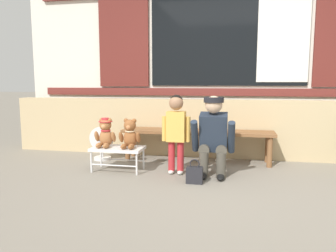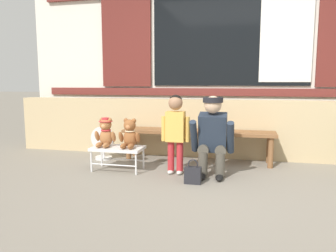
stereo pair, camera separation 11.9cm
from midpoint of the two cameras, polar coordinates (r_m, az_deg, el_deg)
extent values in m
plane|color=gray|center=(3.58, 9.66, -10.41)|extent=(60.00, 60.00, 0.00)
cube|color=tan|center=(4.88, 10.82, -0.47)|extent=(6.61, 0.25, 0.85)
cube|color=silver|center=(5.41, 11.47, 15.76)|extent=(6.74, 0.20, 3.76)
cube|color=maroon|center=(5.23, 11.16, 5.84)|extent=(6.20, 0.04, 0.12)
cube|color=black|center=(5.28, 11.39, 14.56)|extent=(2.40, 0.03, 1.40)
cube|color=silver|center=(5.30, 20.63, 14.20)|extent=(0.75, 0.02, 1.29)
cube|color=maroon|center=(5.59, -6.68, 14.26)|extent=(0.84, 0.05, 1.43)
cube|color=brown|center=(4.41, 5.74, -1.30)|extent=(2.10, 0.11, 0.04)
cube|color=brown|center=(4.55, 5.98, -1.03)|extent=(2.10, 0.11, 0.04)
cube|color=brown|center=(4.69, 6.20, -0.77)|extent=(2.10, 0.11, 0.04)
cylinder|color=brown|center=(4.67, -6.20, -3.54)|extent=(0.07, 0.07, 0.40)
cylinder|color=brown|center=(4.93, -5.12, -2.93)|extent=(0.07, 0.07, 0.40)
cylinder|color=brown|center=(4.43, 18.28, -4.49)|extent=(0.07, 0.07, 0.40)
cylinder|color=brown|center=(4.71, 17.99, -3.79)|extent=(0.07, 0.07, 0.40)
cube|color=silver|center=(4.13, -7.98, -3.89)|extent=(0.64, 0.36, 0.04)
cylinder|color=silver|center=(4.14, -12.47, -6.10)|extent=(0.02, 0.02, 0.26)
cylinder|color=silver|center=(4.40, -10.78, -5.22)|extent=(0.02, 0.02, 0.26)
cylinder|color=silver|center=(3.93, -4.76, -6.68)|extent=(0.02, 0.02, 0.26)
cylinder|color=silver|center=(4.21, -3.50, -5.71)|extent=(0.02, 0.02, 0.26)
cylinder|color=silver|center=(4.03, -8.71, -6.77)|extent=(0.58, 0.02, 0.02)
cylinder|color=silver|center=(4.30, -7.22, -5.82)|extent=(0.58, 0.02, 0.02)
ellipsoid|color=#A86B3D|center=(4.18, -9.96, -2.00)|extent=(0.17, 0.14, 0.22)
sphere|color=#A86B3D|center=(4.15, -10.07, 0.24)|extent=(0.15, 0.15, 0.15)
sphere|color=#E1955B|center=(4.10, -10.36, -0.02)|extent=(0.06, 0.06, 0.06)
sphere|color=#A86B3D|center=(4.17, -10.70, 1.08)|extent=(0.06, 0.06, 0.06)
ellipsoid|color=#A86B3D|center=(4.20, -11.51, -1.73)|extent=(0.06, 0.11, 0.16)
ellipsoid|color=#A86B3D|center=(4.11, -11.17, -3.26)|extent=(0.06, 0.15, 0.06)
sphere|color=#A86B3D|center=(4.13, -9.37, 1.04)|extent=(0.06, 0.06, 0.06)
ellipsoid|color=#A86B3D|center=(4.11, -8.72, -1.86)|extent=(0.06, 0.11, 0.16)
ellipsoid|color=#A86B3D|center=(4.07, -9.97, -3.33)|extent=(0.06, 0.15, 0.06)
torus|color=red|center=(4.16, -10.02, -0.72)|extent=(0.13, 0.13, 0.02)
cylinder|color=red|center=(4.15, -10.06, 0.82)|extent=(0.17, 0.17, 0.01)
cylinder|color=red|center=(4.15, -10.07, 1.12)|extent=(0.10, 0.10, 0.04)
ellipsoid|color=#93562D|center=(4.07, -5.81, -2.19)|extent=(0.17, 0.14, 0.22)
sphere|color=#93562D|center=(4.03, -5.89, 0.11)|extent=(0.15, 0.15, 0.15)
sphere|color=#C87B48|center=(3.98, -6.14, -0.16)|extent=(0.06, 0.06, 0.06)
sphere|color=#93562D|center=(4.05, -6.56, 0.97)|extent=(0.06, 0.06, 0.06)
ellipsoid|color=#93562D|center=(4.07, -7.42, -1.92)|extent=(0.06, 0.11, 0.16)
ellipsoid|color=#93562D|center=(3.99, -6.97, -3.50)|extent=(0.06, 0.15, 0.06)
sphere|color=#93562D|center=(4.02, -5.15, 0.93)|extent=(0.06, 0.06, 0.06)
ellipsoid|color=#93562D|center=(4.00, -4.46, -2.05)|extent=(0.06, 0.11, 0.16)
ellipsoid|color=#93562D|center=(3.96, -5.70, -3.57)|extent=(0.06, 0.15, 0.06)
torus|color=beige|center=(4.05, -5.85, -0.88)|extent=(0.13, 0.13, 0.02)
cylinder|color=#B7282D|center=(3.96, 1.38, -5.23)|extent=(0.08, 0.08, 0.36)
ellipsoid|color=silver|center=(3.99, 1.31, -8.02)|extent=(0.07, 0.12, 0.05)
cylinder|color=#B7282D|center=(3.94, 2.96, -5.30)|extent=(0.08, 0.08, 0.36)
ellipsoid|color=silver|center=(3.97, 2.88, -8.11)|extent=(0.07, 0.12, 0.05)
cube|color=#EAB24C|center=(3.89, 2.19, -0.09)|extent=(0.22, 0.15, 0.36)
cylinder|color=#EAB24C|center=(3.92, 0.11, -0.46)|extent=(0.06, 0.06, 0.30)
cylinder|color=#EAB24C|center=(3.87, 4.30, -0.59)|extent=(0.06, 0.06, 0.30)
sphere|color=#9E7051|center=(3.86, 2.21, 4.04)|extent=(0.17, 0.17, 0.17)
sphere|color=black|center=(3.87, 2.25, 4.34)|extent=(0.16, 0.16, 0.16)
cylinder|color=#4C473D|center=(3.85, 7.01, -6.73)|extent=(0.11, 0.11, 0.30)
cylinder|color=#4C473D|center=(3.95, 7.27, -3.85)|extent=(0.13, 0.32, 0.13)
ellipsoid|color=black|center=(3.81, 6.85, -8.78)|extent=(0.09, 0.20, 0.06)
cylinder|color=#4C473D|center=(3.84, 10.00, -6.85)|extent=(0.11, 0.11, 0.30)
cylinder|color=#4C473D|center=(3.93, 10.18, -3.95)|extent=(0.13, 0.32, 0.13)
ellipsoid|color=black|center=(3.79, 9.89, -8.91)|extent=(0.09, 0.20, 0.06)
cube|color=#232D3D|center=(3.88, 8.75, -1.09)|extent=(0.32, 0.30, 0.47)
cylinder|color=#232D3D|center=(3.81, 5.46, -1.80)|extent=(0.08, 0.28, 0.40)
cylinder|color=#232D3D|center=(3.77, 11.80, -2.01)|extent=(0.08, 0.28, 0.40)
sphere|color=#DBB28E|center=(3.77, 8.76, 3.72)|extent=(0.20, 0.20, 0.20)
cylinder|color=black|center=(3.77, 8.78, 4.55)|extent=(0.23, 0.23, 0.06)
cube|color=brown|center=(3.98, 11.54, -2.97)|extent=(0.10, 0.22, 0.16)
cube|color=#232328|center=(3.63, 5.33, -8.59)|extent=(0.18, 0.11, 0.18)
torus|color=#232328|center=(3.60, 5.35, -6.68)|extent=(0.11, 0.01, 0.11)
cylinder|color=silver|center=(4.81, -10.49, -5.48)|extent=(0.24, 0.24, 0.04)
cylinder|color=silver|center=(4.80, -10.51, -4.66)|extent=(0.04, 0.04, 0.10)
cylinder|color=silver|center=(4.74, -10.67, -2.11)|extent=(0.34, 0.06, 0.34)
cylinder|color=#333338|center=(4.74, -10.67, -2.11)|extent=(0.07, 0.08, 0.07)
camera|label=1|loc=(0.06, -89.18, 0.11)|focal=34.81mm
camera|label=2|loc=(0.06, 90.82, -0.11)|focal=34.81mm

